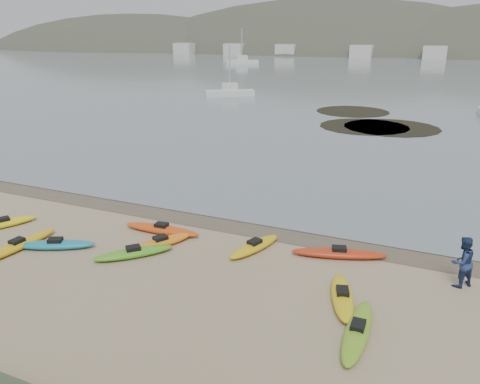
% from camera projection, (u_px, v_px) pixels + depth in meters
% --- Properties ---
extents(ground, '(600.00, 600.00, 0.00)m').
position_uv_depth(ground, '(240.00, 222.00, 22.05)').
color(ground, tan).
rests_on(ground, ground).
extents(wet_sand, '(60.00, 60.00, 0.00)m').
position_uv_depth(wet_sand, '(237.00, 224.00, 21.79)').
color(wet_sand, brown).
rests_on(wet_sand, ground).
extents(water, '(1200.00, 1200.00, 0.00)m').
position_uv_depth(water, '(438.00, 45.00, 281.93)').
color(water, slate).
rests_on(water, ground).
extents(kayaks, '(23.45, 8.49, 0.34)m').
position_uv_depth(kayaks, '(200.00, 255.00, 18.39)').
color(kayaks, teal).
rests_on(kayaks, ground).
extents(person_east, '(1.15, 1.14, 1.87)m').
position_uv_depth(person_east, '(462.00, 262.00, 16.25)').
color(person_east, navy).
rests_on(person_east, ground).
extents(kelp_mats, '(13.38, 16.35, 0.04)m').
position_uv_depth(kelp_mats, '(369.00, 122.00, 46.10)').
color(kelp_mats, black).
rests_on(kelp_mats, water).
extents(moored_boats, '(96.65, 88.04, 1.23)m').
position_uv_depth(moored_boats, '(428.00, 72.00, 94.46)').
color(moored_boats, silver).
rests_on(moored_boats, ground).
extents(far_town, '(199.00, 5.00, 4.00)m').
position_uv_depth(far_town, '(445.00, 53.00, 144.74)').
color(far_town, beige).
rests_on(far_town, ground).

